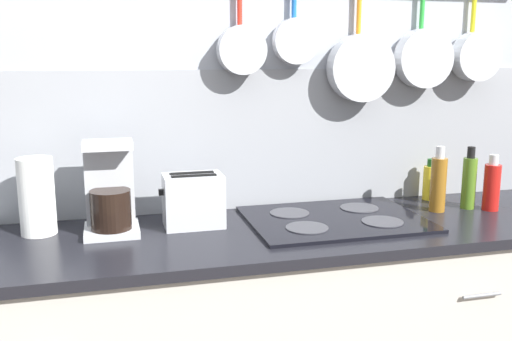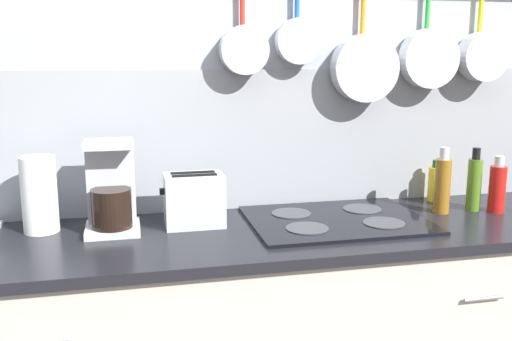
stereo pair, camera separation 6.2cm
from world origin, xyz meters
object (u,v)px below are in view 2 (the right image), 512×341
bottle_hot_sauce (435,183)px  bottle_vinegar (474,183)px  toaster (194,200)px  bottle_dish_soap (497,188)px  bottle_olive_oil (442,184)px  coffee_maker (111,194)px  paper_towel_roll (39,195)px

bottle_hot_sauce → bottle_vinegar: bottle_vinegar is taller
toaster → bottle_dish_soap: size_ratio=1.02×
toaster → bottle_hot_sauce: 1.01m
toaster → bottle_olive_oil: 0.93m
toaster → bottle_vinegar: bearing=-2.0°
bottle_hot_sauce → bottle_dish_soap: 0.25m
coffee_maker → bottle_olive_oil: bearing=-2.2°
toaster → bottle_olive_oil: size_ratio=0.88×
toaster → bottle_hot_sauce: toaster is taller
toaster → bottle_vinegar: bottle_vinegar is taller
bottle_olive_oil → bottle_dish_soap: bearing=-10.2°
bottle_olive_oil → coffee_maker: bearing=177.8°
bottle_dish_soap → bottle_vinegar: bearing=147.9°
toaster → bottle_dish_soap: (1.14, -0.08, 0.00)m
coffee_maker → bottle_dish_soap: coffee_maker is taller
bottle_vinegar → bottle_dish_soap: bearing=-32.1°
bottle_vinegar → bottle_dish_soap: bottle_vinegar is taller
toaster → coffee_maker: bearing=179.7°
bottle_olive_oil → bottle_hot_sauce: (0.07, 0.17, -0.04)m
bottle_hot_sauce → toaster: bearing=-172.9°
paper_towel_roll → bottle_vinegar: 1.58m
paper_towel_roll → bottle_olive_oil: bearing=-3.4°
paper_towel_roll → toaster: size_ratio=1.17×
toaster → bottle_dish_soap: 1.14m
bottle_hot_sauce → bottle_vinegar: bearing=-67.3°
paper_towel_roll → bottle_dish_soap: (1.65, -0.12, -0.03)m
paper_towel_roll → bottle_hot_sauce: 1.51m
paper_towel_roll → toaster: bearing=-4.7°
bottle_olive_oil → paper_towel_roll: bearing=176.6°
coffee_maker → bottle_hot_sauce: bearing=5.5°
coffee_maker → toaster: size_ratio=1.41×
coffee_maker → bottle_dish_soap: (1.41, -0.08, -0.03)m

